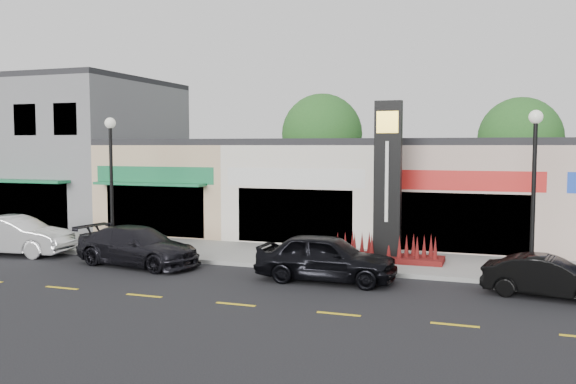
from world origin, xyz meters
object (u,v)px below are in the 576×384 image
object	(u,v)px
car_dark_sedan	(138,246)
car_black_sedan	(326,258)
lamp_east_near	(534,177)
pylon_sign	(387,205)
car_black_conv	(549,277)
lamp_west_near	(111,170)
car_white_van	(14,236)

from	to	relation	value
car_dark_sedan	car_black_sedan	xyz separation A→B (m)	(7.38, -0.23, 0.07)
lamp_east_near	pylon_sign	distance (m)	5.42
car_dark_sedan	car_black_conv	xyz separation A→B (m)	(14.17, -0.13, -0.11)
pylon_sign	car_black_sedan	size ratio (longest dim) A/B	1.28
lamp_west_near	lamp_east_near	size ratio (longest dim) A/B	1.00
lamp_east_near	car_black_conv	world-z (taller)	lamp_east_near
lamp_east_near	car_black_sedan	world-z (taller)	lamp_east_near
car_white_van	car_black_sedan	size ratio (longest dim) A/B	1.03
car_white_van	car_black_sedan	distance (m)	13.46
lamp_east_near	car_black_conv	size ratio (longest dim) A/B	1.47
lamp_east_near	car_black_sedan	xyz separation A→B (m)	(-6.39, -1.81, -2.68)
car_dark_sedan	lamp_west_near	bearing A→B (deg)	63.50
pylon_sign	car_dark_sedan	bearing A→B (deg)	-159.50
car_white_van	car_dark_sedan	size ratio (longest dim) A/B	0.96
pylon_sign	lamp_east_near	bearing A→B (deg)	-18.75
car_white_van	pylon_sign	bearing A→B (deg)	-85.67
lamp_west_near	car_white_van	xyz separation A→B (m)	(-3.84, -1.33, -2.68)
car_white_van	car_black_conv	size ratio (longest dim) A/B	1.30
lamp_west_near	car_black_conv	world-z (taller)	lamp_west_near
car_white_van	car_dark_sedan	bearing A→B (deg)	-99.58
pylon_sign	car_white_van	xyz separation A→B (m)	(-14.84, -3.02, -1.48)
car_dark_sedan	car_black_conv	world-z (taller)	car_dark_sedan
car_black_sedan	car_black_conv	world-z (taller)	car_black_sedan
lamp_west_near	lamp_east_near	xyz separation A→B (m)	(16.00, 0.00, 0.00)
lamp_east_near	car_black_conv	xyz separation A→B (m)	(0.40, -1.71, -2.86)
lamp_west_near	car_black_sedan	bearing A→B (deg)	-10.65
lamp_west_near	car_white_van	world-z (taller)	lamp_west_near
lamp_east_near	car_black_sedan	distance (m)	7.16
lamp_west_near	car_dark_sedan	size ratio (longest dim) A/B	1.09
lamp_east_near	car_black_conv	bearing A→B (deg)	-76.68
pylon_sign	car_black_conv	bearing A→B (deg)	-32.20
lamp_west_near	lamp_east_near	bearing A→B (deg)	0.00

